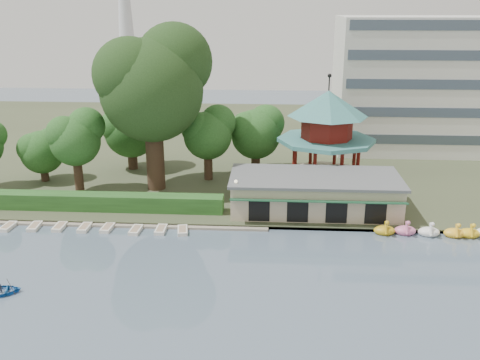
# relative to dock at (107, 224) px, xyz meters

# --- Properties ---
(ground_plane) EXTENTS (220.00, 220.00, 0.00)m
(ground_plane) POSITION_rel_dock_xyz_m (12.00, -17.20, -0.12)
(ground_plane) COLOR slate
(ground_plane) RESTS_ON ground
(shore) EXTENTS (220.00, 70.00, 0.40)m
(shore) POSITION_rel_dock_xyz_m (12.00, 34.80, 0.08)
(shore) COLOR #424930
(shore) RESTS_ON ground
(embankment) EXTENTS (220.00, 0.60, 0.30)m
(embankment) POSITION_rel_dock_xyz_m (12.00, 0.10, 0.03)
(embankment) COLOR gray
(embankment) RESTS_ON ground
(dock) EXTENTS (34.00, 1.60, 0.24)m
(dock) POSITION_rel_dock_xyz_m (0.00, 0.00, 0.00)
(dock) COLOR gray
(dock) RESTS_ON ground
(boathouse) EXTENTS (18.60, 9.39, 3.90)m
(boathouse) POSITION_rel_dock_xyz_m (22.00, 4.77, 2.25)
(boathouse) COLOR #BEAC8E
(boathouse) RESTS_ON shore
(pavilion) EXTENTS (12.40, 12.40, 13.50)m
(pavilion) POSITION_rel_dock_xyz_m (24.00, 14.80, 7.36)
(pavilion) COLOR #BEAC8E
(pavilion) RESTS_ON shore
(office_building) EXTENTS (38.00, 18.00, 20.00)m
(office_building) POSITION_rel_dock_xyz_m (44.67, 31.80, 9.61)
(office_building) COLOR silver
(office_building) RESTS_ON shore
(hedge) EXTENTS (30.00, 2.00, 1.80)m
(hedge) POSITION_rel_dock_xyz_m (-3.00, 3.30, 1.18)
(hedge) COLOR #2A5C23
(hedge) RESTS_ON shore
(lamp_post) EXTENTS (0.36, 0.36, 4.28)m
(lamp_post) POSITION_rel_dock_xyz_m (13.50, 1.80, 3.22)
(lamp_post) COLOR black
(lamp_post) RESTS_ON shore
(big_tree) EXTENTS (13.42, 12.51, 19.87)m
(big_tree) POSITION_rel_dock_xyz_m (3.17, 11.00, 13.44)
(big_tree) COLOR #3A281C
(big_tree) RESTS_ON shore
(small_trees) EXTENTS (39.38, 16.77, 10.24)m
(small_trees) POSITION_rel_dock_xyz_m (0.47, 15.32, 6.08)
(small_trees) COLOR #3A281C
(small_trees) RESTS_ON shore
(swan_boats) EXTENTS (20.28, 2.13, 1.92)m
(swan_boats) POSITION_rel_dock_xyz_m (37.35, -0.62, 0.28)
(swan_boats) COLOR gold
(swan_boats) RESTS_ON ground
(moored_rowboats) EXTENTS (24.20, 2.72, 0.36)m
(moored_rowboats) POSITION_rel_dock_xyz_m (-3.26, -1.36, 0.06)
(moored_rowboats) COLOR white
(moored_rowboats) RESTS_ON ground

